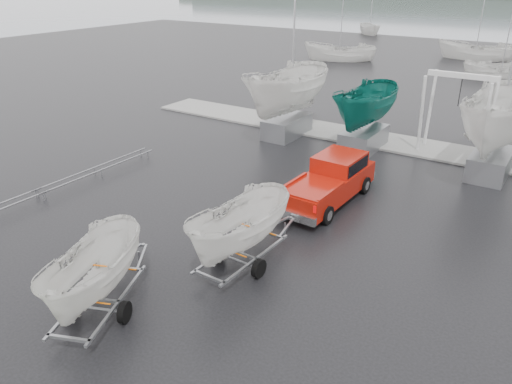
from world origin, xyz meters
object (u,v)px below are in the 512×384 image
object	(u,v)px
trailer_parked	(89,228)
boat_hoist	(458,103)
pickup_truck	(332,179)
trailer_hitched	(241,186)

from	to	relation	value
trailer_parked	boat_hoist	distance (m)	19.33
pickup_truck	trailer_parked	xyz separation A→B (m)	(-2.04, -10.26, 1.74)
pickup_truck	trailer_parked	distance (m)	10.60
trailer_hitched	boat_hoist	bearing A→B (deg)	80.41
trailer_hitched	trailer_parked	size ratio (longest dim) A/B	1.05
trailer_hitched	boat_hoist	size ratio (longest dim) A/B	1.25
pickup_truck	trailer_hitched	bearing A→B (deg)	-90.00
trailer_hitched	trailer_parked	bearing A→B (deg)	-112.87
pickup_truck	trailer_hitched	size ratio (longest dim) A/B	1.05
trailer_hitched	trailer_parked	distance (m)	4.52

